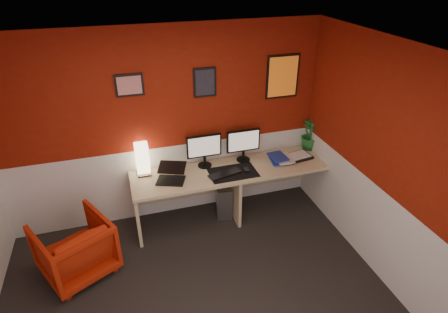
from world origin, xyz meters
TOP-DOWN VIEW (x-y plane):
  - ground at (0.00, 0.00)m, footprint 4.00×3.50m
  - ceiling at (0.00, 0.00)m, footprint 4.00×3.50m
  - wall_back at (0.00, 1.75)m, footprint 4.00×0.01m
  - wall_right at (2.00, 0.00)m, footprint 0.01×3.50m
  - wainscot_back at (0.00, 1.75)m, footprint 4.00×0.01m
  - wainscot_right at (2.00, 0.00)m, footprint 0.01×3.50m
  - desk at (0.79, 1.41)m, footprint 2.60×0.65m
  - shoji_lamp at (-0.32, 1.62)m, footprint 0.16×0.16m
  - laptop at (-0.03, 1.35)m, footprint 0.39×0.33m
  - monitor_left at (0.46, 1.59)m, footprint 0.45×0.06m
  - monitor_right at (0.99, 1.59)m, footprint 0.45×0.06m
  - desk_mat at (0.75, 1.32)m, footprint 0.60×0.38m
  - keyboard at (0.64, 1.30)m, footprint 0.44×0.24m
  - mouse at (0.93, 1.30)m, footprint 0.08×0.11m
  - book_bottom at (1.32, 1.43)m, footprint 0.24×0.30m
  - book_middle at (1.38, 1.41)m, footprint 0.24×0.32m
  - book_top at (1.31, 1.42)m, footprint 0.22×0.29m
  - zen_tray at (1.72, 1.43)m, footprint 0.38×0.30m
  - potted_plant at (1.98, 1.63)m, footprint 0.26×0.26m
  - pc_tower at (0.69, 1.53)m, footprint 0.29×0.48m
  - armchair at (-1.19, 0.95)m, footprint 0.97×0.98m
  - art_left at (-0.36, 1.74)m, footprint 0.32×0.02m
  - art_center at (0.52, 1.74)m, footprint 0.28×0.02m
  - art_right at (1.54, 1.74)m, footprint 0.44×0.02m

SIDE VIEW (x-z plane):
  - ground at x=0.00m, z-range -0.01..0.01m
  - pc_tower at x=0.69m, z-range 0.00..0.45m
  - armchair at x=-1.19m, z-range 0.00..0.66m
  - desk at x=0.79m, z-range 0.00..0.73m
  - wainscot_back at x=0.00m, z-range 0.00..1.00m
  - wainscot_right at x=2.00m, z-range 0.00..1.00m
  - desk_mat at x=0.75m, z-range 0.73..0.74m
  - book_bottom at x=1.32m, z-range 0.73..0.76m
  - keyboard at x=0.64m, z-range 0.74..0.75m
  - zen_tray at x=1.72m, z-range 0.73..0.76m
  - mouse at x=0.93m, z-range 0.74..0.77m
  - book_middle at x=1.38m, z-range 0.76..0.78m
  - book_top at x=1.31m, z-range 0.78..0.81m
  - laptop at x=-0.03m, z-range 0.73..0.95m
  - shoji_lamp at x=-0.32m, z-range 0.73..1.13m
  - potted_plant at x=1.98m, z-range 0.73..1.16m
  - monitor_left at x=0.46m, z-range 0.73..1.31m
  - monitor_right at x=0.99m, z-range 0.73..1.31m
  - wall_back at x=0.00m, z-range 0.00..2.50m
  - wall_right at x=2.00m, z-range 0.00..2.50m
  - art_right at x=1.54m, z-range 1.50..2.06m
  - art_center at x=0.52m, z-range 1.62..1.98m
  - art_left at x=-0.36m, z-range 1.72..1.98m
  - ceiling at x=0.00m, z-range 2.50..2.50m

